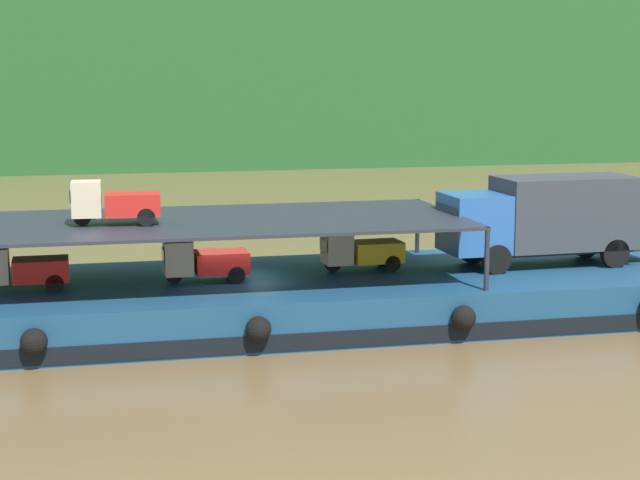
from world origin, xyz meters
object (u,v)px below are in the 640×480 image
cargo_barge (238,302)px  mini_truck_lower_aft (22,269)px  mini_truck_lower_mid (204,261)px  mini_truck_upper_mid (114,203)px  mini_truck_lower_fore (361,250)px  covered_lorry (544,217)px

cargo_barge → mini_truck_lower_aft: mini_truck_lower_aft is taller
mini_truck_lower_mid → mini_truck_upper_mid: size_ratio=0.99×
mini_truck_lower_fore → mini_truck_upper_mid: (-8.23, -0.96, 2.00)m
covered_lorry → mini_truck_upper_mid: size_ratio=2.85×
mini_truck_lower_mid → mini_truck_lower_fore: bearing=7.7°
mini_truck_lower_aft → mini_truck_upper_mid: mini_truck_upper_mid is taller
covered_lorry → mini_truck_lower_aft: bearing=-179.1°
mini_truck_lower_aft → mini_truck_lower_fore: same height
cargo_barge → covered_lorry: size_ratio=3.99×
cargo_barge → mini_truck_lower_fore: 4.60m
covered_lorry → mini_truck_lower_fore: size_ratio=2.83×
mini_truck_lower_aft → mini_truck_lower_mid: 5.67m
cargo_barge → mini_truck_lower_aft: (-6.76, -0.19, 1.44)m
mini_truck_lower_aft → mini_truck_lower_mid: same height
covered_lorry → mini_truck_lower_fore: bearing=175.5°
mini_truck_lower_aft → mini_truck_lower_mid: size_ratio=1.00×
cargo_barge → mini_truck_upper_mid: bearing=-174.7°
mini_truck_lower_aft → mini_truck_lower_fore: 11.12m
cargo_barge → mini_truck_lower_mid: (-1.10, -0.13, 1.44)m
covered_lorry → mini_truck_lower_fore: 6.57m
covered_lorry → mini_truck_lower_aft: (-17.56, -0.28, -1.00)m
mini_truck_lower_mid → mini_truck_upper_mid: 3.45m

